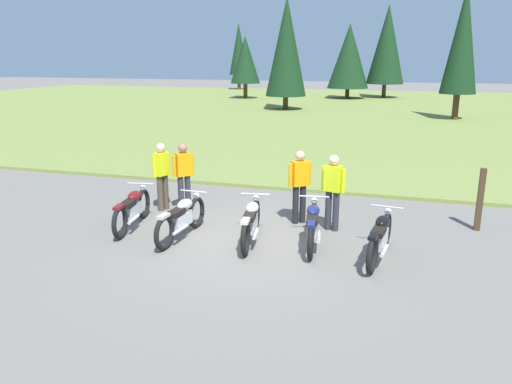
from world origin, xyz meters
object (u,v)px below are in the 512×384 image
object	(u,v)px
trail_marker_post	(480,200)
rider_with_back_turned	(333,188)
motorcycle_cream	(251,222)
rider_in_hivis_vest	(184,173)
motorcycle_maroon	(132,209)
motorcycle_navy	(313,225)
rider_near_row_end	(162,172)
motorcycle_black	(380,237)
rider_checking_bike	(300,183)
motorcycle_silver	(182,218)

from	to	relation	value
trail_marker_post	rider_with_back_turned	bearing A→B (deg)	-163.44
motorcycle_cream	rider_in_hivis_vest	distance (m)	2.80
trail_marker_post	motorcycle_maroon	bearing A→B (deg)	-164.52
motorcycle_navy	rider_in_hivis_vest	xyz separation A→B (m)	(-3.45, 1.45, 0.51)
rider_near_row_end	rider_in_hivis_vest	world-z (taller)	same
motorcycle_black	trail_marker_post	xyz separation A→B (m)	(1.96, 2.28, 0.25)
motorcycle_black	rider_near_row_end	world-z (taller)	rider_near_row_end
rider_with_back_turned	motorcycle_black	bearing A→B (deg)	-51.27
motorcycle_maroon	rider_in_hivis_vest	size ratio (longest dim) A/B	1.25
motorcycle_cream	rider_checking_bike	size ratio (longest dim) A/B	1.25
motorcycle_maroon	rider_checking_bike	distance (m)	3.76
motorcycle_silver	motorcycle_cream	world-z (taller)	same
motorcycle_navy	motorcycle_black	bearing A→B (deg)	-13.58
motorcycle_silver	trail_marker_post	size ratio (longest dim) A/B	1.52
motorcycle_black	trail_marker_post	bearing A→B (deg)	49.29
rider_checking_bike	trail_marker_post	world-z (taller)	rider_checking_bike
motorcycle_cream	rider_with_back_turned	world-z (taller)	rider_with_back_turned
rider_in_hivis_vest	rider_with_back_turned	world-z (taller)	same
rider_in_hivis_vest	motorcycle_maroon	bearing A→B (deg)	-110.23
motorcycle_silver	trail_marker_post	distance (m)	6.42
motorcycle_maroon	motorcycle_cream	size ratio (longest dim) A/B	1.00
motorcycle_silver	motorcycle_cream	distance (m)	1.47
motorcycle_black	rider_with_back_turned	bearing A→B (deg)	128.73
motorcycle_black	rider_in_hivis_vest	world-z (taller)	rider_in_hivis_vest
motorcycle_black	rider_in_hivis_vest	xyz separation A→B (m)	(-4.78, 1.77, 0.51)
motorcycle_cream	motorcycle_silver	bearing A→B (deg)	-173.11
motorcycle_black	rider_with_back_turned	xyz separation A→B (m)	(-1.10, 1.37, 0.51)
rider_checking_bike	rider_with_back_turned	bearing A→B (deg)	-18.84
motorcycle_navy	rider_in_hivis_vest	bearing A→B (deg)	157.26
rider_near_row_end	rider_in_hivis_vest	distance (m)	0.54
motorcycle_black	rider_checking_bike	bearing A→B (deg)	139.01
rider_near_row_end	rider_with_back_turned	world-z (taller)	same
trail_marker_post	motorcycle_cream	bearing A→B (deg)	-154.79
motorcycle_cream	trail_marker_post	bearing A→B (deg)	25.21
motorcycle_navy	rider_checking_bike	world-z (taller)	rider_checking_bike
motorcycle_black	trail_marker_post	world-z (taller)	trail_marker_post
motorcycle_cream	trail_marker_post	size ratio (longest dim) A/B	1.51
motorcycle_navy	rider_near_row_end	world-z (taller)	rider_near_row_end
motorcycle_navy	rider_with_back_turned	bearing A→B (deg)	77.33
motorcycle_navy	rider_checking_bike	size ratio (longest dim) A/B	1.25
motorcycle_navy	trail_marker_post	distance (m)	3.84
motorcycle_maroon	motorcycle_cream	world-z (taller)	same
motorcycle_navy	motorcycle_black	distance (m)	1.37
motorcycle_black	rider_with_back_turned	size ratio (longest dim) A/B	1.25
motorcycle_cream	motorcycle_black	distance (m)	2.57
rider_in_hivis_vest	motorcycle_navy	bearing A→B (deg)	-22.74
motorcycle_maroon	motorcycle_black	bearing A→B (deg)	-2.74
motorcycle_silver	rider_in_hivis_vest	xyz separation A→B (m)	(-0.76, 1.80, 0.51)
motorcycle_cream	motorcycle_black	world-z (taller)	same
motorcycle_maroon	rider_near_row_end	world-z (taller)	rider_near_row_end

